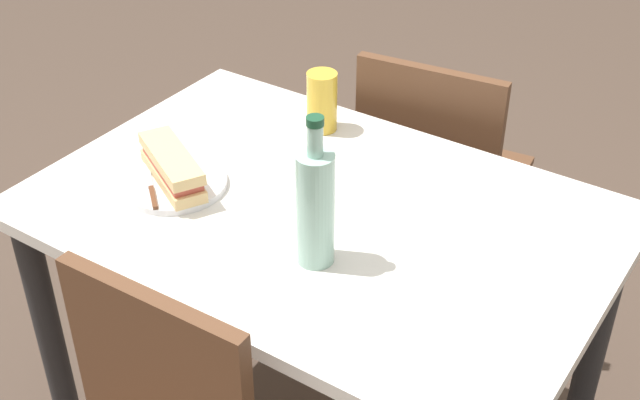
{
  "coord_description": "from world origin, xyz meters",
  "views": [
    {
      "loc": [
        -0.79,
        1.18,
        1.72
      ],
      "look_at": [
        0.0,
        0.0,
        0.75
      ],
      "focal_mm": 47.74,
      "sensor_mm": 36.0,
      "label": 1
    }
  ],
  "objects_px": {
    "baguette_sandwich_near": "(172,167)",
    "beer_glass": "(322,101)",
    "dining_table": "(320,251)",
    "water_bottle": "(315,206)",
    "chair_near": "(435,177)",
    "plate_near": "(174,183)",
    "knife_near": "(151,188)"
  },
  "relations": [
    {
      "from": "plate_near",
      "to": "knife_near",
      "type": "distance_m",
      "value": 0.06
    },
    {
      "from": "water_bottle",
      "to": "plate_near",
      "type": "bearing_deg",
      "value": -5.91
    },
    {
      "from": "chair_near",
      "to": "water_bottle",
      "type": "relative_size",
      "value": 2.77
    },
    {
      "from": "knife_near",
      "to": "plate_near",
      "type": "bearing_deg",
      "value": -106.9
    },
    {
      "from": "dining_table",
      "to": "baguette_sandwich_near",
      "type": "height_order",
      "value": "baguette_sandwich_near"
    },
    {
      "from": "dining_table",
      "to": "chair_near",
      "type": "relative_size",
      "value": 1.39
    },
    {
      "from": "plate_near",
      "to": "dining_table",
      "type": "bearing_deg",
      "value": -161.0
    },
    {
      "from": "knife_near",
      "to": "dining_table",
      "type": "bearing_deg",
      "value": -153.89
    },
    {
      "from": "chair_near",
      "to": "beer_glass",
      "type": "relative_size",
      "value": 5.88
    },
    {
      "from": "chair_near",
      "to": "plate_near",
      "type": "xyz_separation_m",
      "value": [
        0.28,
        0.69,
        0.25
      ]
    },
    {
      "from": "plate_near",
      "to": "beer_glass",
      "type": "height_order",
      "value": "beer_glass"
    },
    {
      "from": "dining_table",
      "to": "plate_near",
      "type": "bearing_deg",
      "value": 19.0
    },
    {
      "from": "dining_table",
      "to": "plate_near",
      "type": "relative_size",
      "value": 5.2
    },
    {
      "from": "chair_near",
      "to": "beer_glass",
      "type": "height_order",
      "value": "beer_glass"
    },
    {
      "from": "dining_table",
      "to": "water_bottle",
      "type": "height_order",
      "value": "water_bottle"
    },
    {
      "from": "knife_near",
      "to": "water_bottle",
      "type": "distance_m",
      "value": 0.42
    },
    {
      "from": "plate_near",
      "to": "baguette_sandwich_near",
      "type": "distance_m",
      "value": 0.04
    },
    {
      "from": "dining_table",
      "to": "plate_near",
      "type": "height_order",
      "value": "plate_near"
    },
    {
      "from": "knife_near",
      "to": "baguette_sandwich_near",
      "type": "bearing_deg",
      "value": -106.9
    },
    {
      "from": "chair_near",
      "to": "water_bottle",
      "type": "xyz_separation_m",
      "value": [
        -0.11,
        0.73,
        0.37
      ]
    },
    {
      "from": "chair_near",
      "to": "beer_glass",
      "type": "distance_m",
      "value": 0.47
    },
    {
      "from": "dining_table",
      "to": "chair_near",
      "type": "height_order",
      "value": "chair_near"
    },
    {
      "from": "baguette_sandwich_near",
      "to": "plate_near",
      "type": "bearing_deg",
      "value": 0.0
    },
    {
      "from": "chair_near",
      "to": "baguette_sandwich_near",
      "type": "height_order",
      "value": "chair_near"
    },
    {
      "from": "baguette_sandwich_near",
      "to": "beer_glass",
      "type": "distance_m",
      "value": 0.4
    },
    {
      "from": "chair_near",
      "to": "knife_near",
      "type": "distance_m",
      "value": 0.85
    },
    {
      "from": "water_bottle",
      "to": "beer_glass",
      "type": "bearing_deg",
      "value": -57.65
    },
    {
      "from": "water_bottle",
      "to": "dining_table",
      "type": "bearing_deg",
      "value": -59.03
    },
    {
      "from": "baguette_sandwich_near",
      "to": "water_bottle",
      "type": "height_order",
      "value": "water_bottle"
    },
    {
      "from": "plate_near",
      "to": "water_bottle",
      "type": "distance_m",
      "value": 0.41
    },
    {
      "from": "dining_table",
      "to": "beer_glass",
      "type": "bearing_deg",
      "value": -56.94
    },
    {
      "from": "dining_table",
      "to": "baguette_sandwich_near",
      "type": "relative_size",
      "value": 5.05
    }
  ]
}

